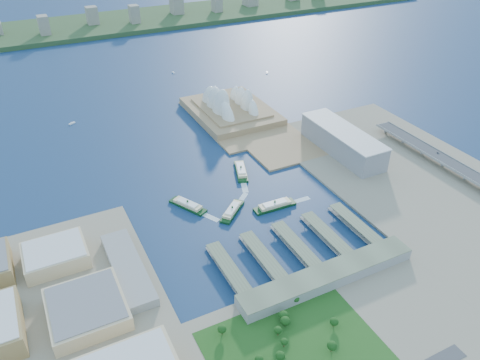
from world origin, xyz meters
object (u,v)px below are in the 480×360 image
ferry_a (188,204)px  ferry_d (275,204)px  ferry_b (241,169)px  car_c (438,153)px  ferry_c (232,209)px  toaster_building (342,141)px  opera_house (231,98)px

ferry_a → ferry_d: bearing=-55.2°
ferry_b → car_c: car_c is taller
ferry_b → ferry_c: ferry_b is taller
toaster_building → ferry_b: (-161.74, 18.66, -15.21)m
opera_house → ferry_b: opera_house is taller
toaster_building → ferry_c: 223.89m
ferry_a → car_c: car_c is taller
ferry_a → ferry_c: bearing=-66.2°
toaster_building → ferry_a: toaster_building is taller
toaster_building → car_c: (109.00, -85.20, -5.01)m
ferry_a → car_c: size_ratio=12.19×
ferry_a → ferry_d: 110.80m
ferry_b → ferry_d: ferry_d is taller
ferry_b → toaster_building: bearing=13.0°
opera_house → ferry_d: bearing=-104.5°
toaster_building → car_c: 138.44m
toaster_building → ferry_a: size_ratio=2.90×
ferry_a → ferry_b: ferry_b is taller
car_c → ferry_d: bearing=178.2°
ferry_a → ferry_b: 107.92m
ferry_c → car_c: car_c is taller
toaster_building → ferry_b: size_ratio=2.77×
opera_house → car_c: 348.15m
ferry_c → ferry_d: 54.92m
ferry_a → ferry_b: bearing=-3.5°
opera_house → ferry_d: opera_house is taller
ferry_c → ferry_d: (52.87, -14.86, 0.51)m
toaster_building → ferry_b: bearing=173.4°
opera_house → ferry_c: opera_house is taller
ferry_d → car_c: (270.75, -8.53, 10.19)m
opera_house → car_c: opera_house is taller
car_c → ferry_a: bearing=170.8°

